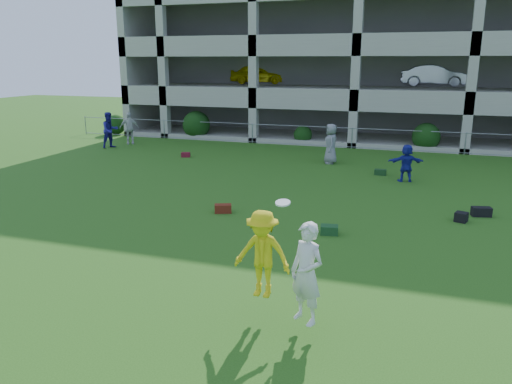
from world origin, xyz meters
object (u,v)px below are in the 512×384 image
(bystander_a, at_px, (110,130))
(frisbee_contest, at_px, (276,260))
(bystander_d, at_px, (406,163))
(bystander_b, at_px, (129,128))
(parking_garage, at_px, (373,43))
(bystander_c, at_px, (331,144))
(crate_d, at_px, (461,217))

(bystander_a, distance_m, frisbee_contest, 21.56)
(bystander_a, distance_m, bystander_d, 16.73)
(bystander_b, relative_size, parking_garage, 0.06)
(bystander_d, bearing_deg, parking_garage, -95.47)
(bystander_a, height_order, bystander_b, bystander_a)
(bystander_b, xyz_separation_m, frisbee_contest, (14.26, -17.49, 0.31))
(bystander_b, distance_m, bystander_c, 12.68)
(bystander_d, distance_m, frisbee_contest, 12.88)
(bystander_a, xyz_separation_m, parking_garage, (13.16, 12.89, 5.00))
(bystander_a, bearing_deg, frisbee_contest, -107.68)
(parking_garage, bearing_deg, bystander_a, -135.61)
(bystander_b, distance_m, parking_garage, 17.89)
(bystander_b, bearing_deg, bystander_a, -132.34)
(bystander_a, relative_size, bystander_b, 1.07)
(bystander_c, xyz_separation_m, crate_d, (5.52, -7.75, -0.82))
(bystander_c, height_order, parking_garage, parking_garage)
(bystander_a, height_order, parking_garage, parking_garage)
(bystander_a, xyz_separation_m, bystander_c, (12.79, -0.45, -0.05))
(crate_d, bearing_deg, parking_garage, 103.72)
(bystander_c, relative_size, frisbee_contest, 0.85)
(bystander_c, height_order, frisbee_contest, frisbee_contest)
(parking_garage, bearing_deg, bystander_d, -78.54)
(parking_garage, bearing_deg, bystander_c, -91.61)
(frisbee_contest, relative_size, parking_garage, 0.08)
(frisbee_contest, bearing_deg, parking_garage, 92.72)
(bystander_c, xyz_separation_m, bystander_d, (3.64, -2.74, -0.18))
(bystander_a, bearing_deg, bystander_c, -62.09)
(crate_d, xyz_separation_m, parking_garage, (-5.15, 21.09, 5.86))
(frisbee_contest, xyz_separation_m, parking_garage, (-1.37, 28.81, 4.75))
(bystander_d, xyz_separation_m, crate_d, (1.89, -5.01, -0.63))
(bystander_c, xyz_separation_m, frisbee_contest, (1.74, -15.47, 0.30))
(bystander_c, distance_m, frisbee_contest, 15.57)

